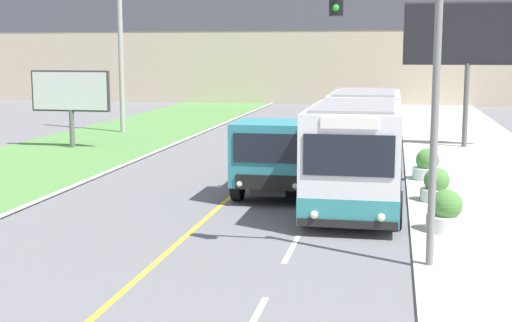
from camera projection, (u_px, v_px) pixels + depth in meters
The scene contains 11 objects.
apartment_block_background at pixel (341, 1), 64.41m from camera, with size 80.00×8.04×18.20m.
city_bus at pixel (360, 143), 23.26m from camera, with size 2.66×12.55×3.12m.
dump_truck at pixel (279, 157), 22.72m from camera, with size 2.48×6.52×2.44m.
car_distant at pixel (372, 125), 37.81m from camera, with size 1.80×4.30×1.45m.
utility_pole_far at pixel (120, 34), 39.88m from camera, with size 1.80×0.28×10.95m.
traffic_light_mast at pixel (406, 74), 14.61m from camera, with size 2.28×0.32×6.48m.
billboard_large at pixel (469, 38), 33.16m from camera, with size 5.99×0.24×6.84m.
billboard_small at pixel (71, 93), 33.69m from camera, with size 3.88×0.24×3.69m.
planter_round_near at pixel (446, 213), 17.87m from camera, with size 0.99×0.99×1.07m.
planter_round_second at pixel (436, 187), 21.51m from camera, with size 0.96×0.96×1.01m.
planter_round_third at pixel (427, 166), 25.17m from camera, with size 1.01×1.01×1.10m.
Camera 1 is at (4.99, -3.56, 4.54)m, focal length 50.00 mm.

